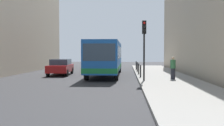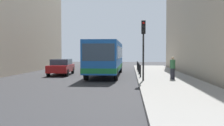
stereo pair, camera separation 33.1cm
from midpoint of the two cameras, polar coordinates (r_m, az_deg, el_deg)
ground_plane at (r=19.57m, az=-4.19°, el=-3.78°), size 80.00×80.00×0.00m
sidewalk at (r=19.61m, az=11.69°, el=-3.59°), size 4.40×40.00×0.15m
bus at (r=23.30m, az=-1.77°, el=1.44°), size 2.58×11.03×3.00m
car_beside_bus at (r=24.37m, az=-11.66°, el=-0.79°), size 2.08×4.50×1.48m
traffic_light at (r=17.78m, az=6.58°, el=5.30°), size 0.28×0.33×4.10m
bollard_near at (r=20.28m, az=5.86°, el=-1.81°), size 0.11×0.11×0.95m
bollard_mid at (r=23.33m, az=5.52°, el=-1.28°), size 0.11×0.11×0.95m
bollard_far at (r=26.38m, az=5.25°, el=-0.87°), size 0.11×0.11×0.95m
bollard_farthest at (r=29.43m, az=5.04°, el=-0.55°), size 0.11×0.11×0.95m
pedestrian_near_signal at (r=19.08m, az=12.84°, el=-1.10°), size 0.38×0.38×1.63m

